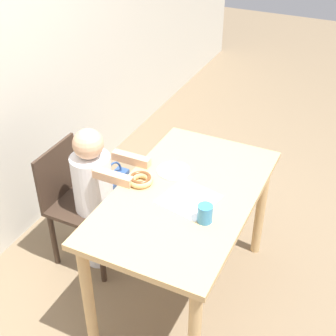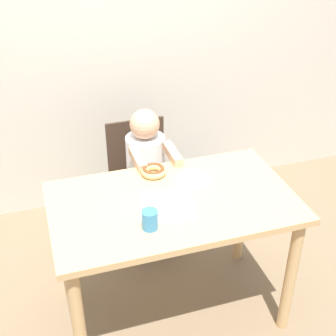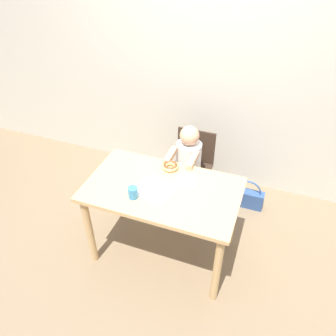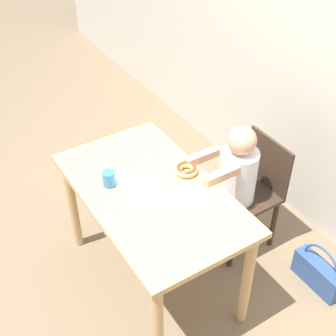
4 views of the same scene
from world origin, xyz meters
name	(u,v)px [view 1 (image 1 of 4)]	position (x,y,z in m)	size (l,w,h in m)	color
ground_plane	(183,291)	(0.00, 0.00, 0.00)	(12.00, 12.00, 0.00)	#7A664C
dining_table	(185,210)	(0.00, 0.00, 0.64)	(1.20, 0.70, 0.76)	tan
chair	(80,203)	(0.02, 0.72, 0.42)	(0.38, 0.42, 0.79)	#38281E
child_figure	(95,199)	(0.02, 0.60, 0.50)	(0.25, 0.45, 0.97)	white
donut	(140,179)	(-0.03, 0.25, 0.78)	(0.13, 0.13, 0.04)	#DBB270
napkin	(189,199)	(-0.04, -0.04, 0.76)	(0.31, 0.31, 0.00)	white
handbag	(113,188)	(0.60, 0.86, 0.11)	(0.35, 0.10, 0.33)	#2D4C84
cup	(205,214)	(-0.17, -0.17, 0.81)	(0.07, 0.07, 0.09)	teal
plate	(173,170)	(0.15, 0.14, 0.76)	(0.18, 0.18, 0.01)	silver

